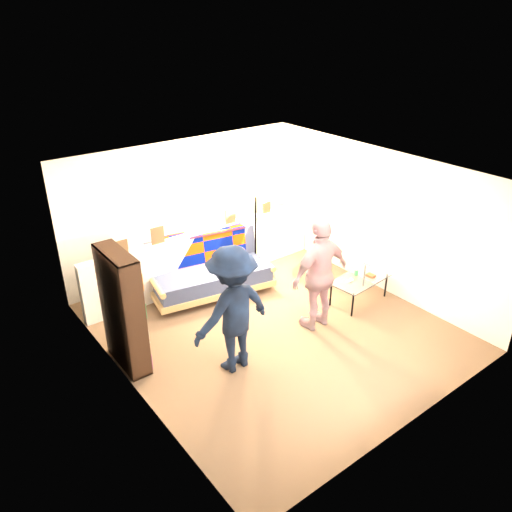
{
  "coord_description": "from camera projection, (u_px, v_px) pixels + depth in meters",
  "views": [
    {
      "loc": [
        -4.04,
        -4.87,
        4.35
      ],
      "look_at": [
        0.0,
        0.4,
        1.05
      ],
      "focal_mm": 35.0,
      "sensor_mm": 36.0,
      "label": 1
    }
  ],
  "objects": [
    {
      "name": "half_wall_ledge",
      "position": [
        207.0,
        256.0,
        8.65
      ],
      "size": [
        4.45,
        0.15,
        1.0
      ],
      "primitive_type": "cube",
      "color": "silver",
      "rests_on": "ground"
    },
    {
      "name": "floor_lamp",
      "position": [
        256.0,
        217.0,
        8.54
      ],
      "size": [
        0.32,
        0.3,
        1.61
      ],
      "color": "black",
      "rests_on": "ground"
    },
    {
      "name": "coffee_table",
      "position": [
        360.0,
        280.0,
        8.11
      ],
      "size": [
        1.04,
        0.64,
        0.52
      ],
      "color": "black",
      "rests_on": "ground"
    },
    {
      "name": "futon_sofa",
      "position": [
        210.0,
        270.0,
        8.39
      ],
      "size": [
        2.16,
        1.29,
        0.87
      ],
      "color": "tan",
      "rests_on": "ground"
    },
    {
      "name": "person_left",
      "position": [
        232.0,
        310.0,
        6.4
      ],
      "size": [
        1.18,
        0.72,
        1.77
      ],
      "primitive_type": "imported",
      "rotation": [
        0.0,
        0.0,
        3.2
      ],
      "color": "black",
      "rests_on": "ground"
    },
    {
      "name": "person_right",
      "position": [
        320.0,
        274.0,
        7.27
      ],
      "size": [
        1.03,
        0.44,
        1.75
      ],
      "primitive_type": "imported",
      "rotation": [
        0.0,
        0.0,
        3.15
      ],
      "color": "pink",
      "rests_on": "ground"
    },
    {
      "name": "ledge_decor",
      "position": [
        194.0,
        223.0,
        8.21
      ],
      "size": [
        2.97,
        0.02,
        0.45
      ],
      "color": "brown",
      "rests_on": "half_wall_ledge"
    },
    {
      "name": "bookshelf",
      "position": [
        123.0,
        314.0,
        6.49
      ],
      "size": [
        0.28,
        0.84,
        1.68
      ],
      "color": "black",
      "rests_on": "ground"
    },
    {
      "name": "room_shell",
      "position": [
        253.0,
        216.0,
        7.19
      ],
      "size": [
        4.6,
        5.05,
        2.45
      ],
      "color": "silver",
      "rests_on": "ground"
    },
    {
      "name": "ground",
      "position": [
        272.0,
        327.0,
        7.59
      ],
      "size": [
        5.0,
        5.0,
        0.0
      ],
      "primitive_type": "plane",
      "color": "brown",
      "rests_on": "ground"
    }
  ]
}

